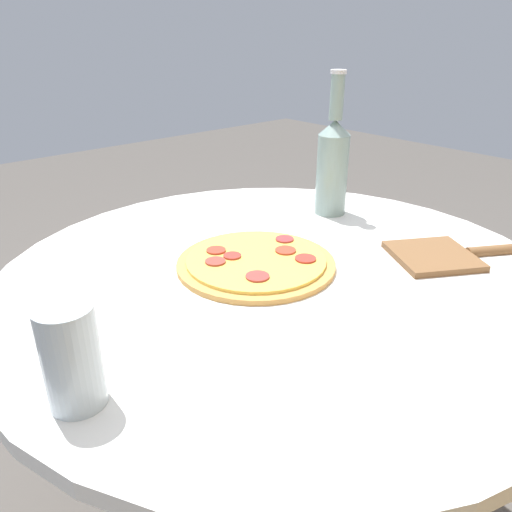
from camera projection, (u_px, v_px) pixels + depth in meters
The scene contains 5 objects.
table at pixel (278, 347), 0.95m from camera, with size 1.00×1.00×0.69m.
pizza at pixel (256, 262), 0.90m from camera, with size 0.29×0.29×0.02m.
beer_bottle at pixel (333, 162), 1.11m from camera, with size 0.07×0.07×0.31m.
pizza_paddle at pixel (449, 255), 0.93m from camera, with size 0.29×0.22×0.02m.
drinking_glass at pixel (71, 357), 0.55m from camera, with size 0.07×0.07×0.13m.
Camera 1 is at (0.55, 0.56, 1.08)m, focal length 35.00 mm.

